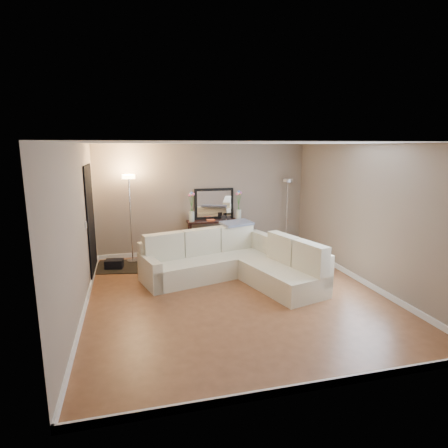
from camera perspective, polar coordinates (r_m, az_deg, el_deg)
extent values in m
cube|color=brown|center=(6.69, 1.71, -10.69)|extent=(5.00, 5.50, 0.01)
cube|color=white|center=(6.18, 1.86, 12.27)|extent=(5.00, 5.50, 0.01)
cube|color=gray|center=(8.95, -3.08, 3.75)|extent=(5.00, 0.02, 2.60)
cube|color=gray|center=(3.82, 13.32, -7.72)|extent=(5.00, 0.02, 2.60)
cube|color=gray|center=(6.12, -21.43, -0.84)|extent=(0.02, 5.50, 2.60)
cube|color=gray|center=(7.39, 20.85, 1.26)|extent=(0.02, 5.50, 2.60)
cube|color=white|center=(9.19, -2.97, -4.01)|extent=(5.00, 0.03, 0.10)
cube|color=white|center=(4.41, 12.33, -23.11)|extent=(5.00, 0.03, 0.10)
cube|color=white|center=(6.49, -20.36, -11.65)|extent=(0.03, 5.50, 0.10)
cube|color=white|center=(7.69, 20.01, -7.94)|extent=(0.03, 5.50, 0.10)
cube|color=black|center=(7.82, -19.62, 0.40)|extent=(0.02, 1.20, 2.20)
cube|color=white|center=(6.97, -20.29, -0.14)|extent=(0.02, 0.08, 0.12)
cube|color=beige|center=(7.52, -2.30, -6.44)|extent=(2.75, 1.56, 0.40)
cube|color=beige|center=(7.73, -3.51, -3.75)|extent=(2.57, 0.89, 0.56)
cube|color=beige|center=(7.04, -11.24, -7.25)|extent=(0.41, 0.92, 0.56)
cube|color=beige|center=(6.96, 8.86, -8.10)|extent=(1.30, 1.79, 0.40)
cube|color=beige|center=(7.42, 8.90, -4.56)|extent=(0.86, 2.47, 0.56)
cube|color=beige|center=(7.27, -9.20, -3.44)|extent=(0.81, 0.42, 0.52)
cube|color=beige|center=(7.57, -3.50, -2.68)|extent=(0.81, 0.42, 0.52)
cube|color=beige|center=(7.94, 1.70, -1.97)|extent=(0.81, 0.42, 0.52)
cube|color=beige|center=(7.19, 9.00, -3.60)|extent=(0.40, 0.75, 0.52)
cube|color=beige|center=(6.64, 13.05, -5.06)|extent=(0.40, 0.75, 0.52)
cube|color=slate|center=(7.92, 1.95, 0.14)|extent=(0.75, 0.57, 0.09)
cube|color=black|center=(8.88, -1.31, 0.44)|extent=(1.35, 0.38, 0.04)
cube|color=black|center=(8.73, -5.08, -2.58)|extent=(0.05, 0.05, 0.78)
cube|color=black|center=(9.00, -5.34, -2.13)|extent=(0.05, 0.05, 0.78)
cube|color=black|center=(8.98, 2.76, -2.13)|extent=(0.05, 0.05, 0.78)
cube|color=black|center=(9.25, 2.27, -1.72)|extent=(0.05, 0.05, 0.78)
cube|color=black|center=(9.02, -1.29, -3.41)|extent=(1.26, 0.35, 0.03)
cube|color=#BF3333|center=(8.90, -4.77, -2.91)|extent=(0.03, 0.17, 0.20)
cube|color=#3359A5|center=(8.90, -4.50, -2.83)|extent=(0.04, 0.17, 0.22)
cube|color=gold|center=(8.91, -4.20, -2.75)|extent=(0.05, 0.17, 0.24)
cube|color=#3F7F4C|center=(8.92, -3.85, -2.86)|extent=(0.05, 0.17, 0.20)
cube|color=#994C99|center=(8.92, -3.54, -2.77)|extent=(0.03, 0.17, 0.22)
cube|color=orange|center=(8.93, -3.28, -2.70)|extent=(0.04, 0.17, 0.24)
cube|color=#262626|center=(8.94, -2.97, -2.81)|extent=(0.05, 0.17, 0.20)
cube|color=#4C99B2|center=(8.95, -2.63, -2.72)|extent=(0.05, 0.17, 0.22)
cube|color=#B2A58C|center=(8.95, -2.32, -2.64)|extent=(0.03, 0.17, 0.24)
cube|color=brown|center=(8.97, -2.06, -2.75)|extent=(0.04, 0.17, 0.20)
cube|color=navy|center=(8.97, -1.75, -2.67)|extent=(0.05, 0.17, 0.22)
cube|color=gold|center=(8.98, -1.41, -2.59)|extent=(0.05, 0.17, 0.24)
cube|color=black|center=(8.98, -1.54, 3.11)|extent=(0.95, 0.06, 0.74)
cube|color=white|center=(8.96, -1.51, 3.09)|extent=(0.82, 0.02, 0.62)
cube|color=#EC5A29|center=(8.82, -2.04, 0.57)|extent=(0.19, 0.13, 0.04)
cube|color=black|center=(8.85, -0.06, 0.93)|extent=(0.10, 0.02, 0.13)
cube|color=black|center=(8.88, 0.72, 0.89)|extent=(0.08, 0.02, 0.11)
cylinder|color=silver|center=(8.76, -4.93, 1.14)|extent=(0.13, 0.13, 0.25)
cylinder|color=#38722D|center=(8.70, -5.08, 3.00)|extent=(0.10, 0.01, 0.42)
sphere|color=#E5598C|center=(8.67, -5.25, 4.40)|extent=(0.07, 0.07, 0.07)
cylinder|color=#38722D|center=(8.70, -5.03, 3.06)|extent=(0.06, 0.01, 0.45)
sphere|color=white|center=(8.67, -5.12, 4.54)|extent=(0.07, 0.07, 0.07)
cylinder|color=#38722D|center=(8.70, -4.97, 3.13)|extent=(0.01, 0.01, 0.47)
sphere|color=#598CE5|center=(8.67, -4.99, 4.68)|extent=(0.07, 0.07, 0.07)
cylinder|color=#38722D|center=(8.71, -4.90, 3.00)|extent=(0.05, 0.01, 0.43)
sphere|color=#E58C4C|center=(8.68, -4.86, 4.42)|extent=(0.07, 0.07, 0.07)
cylinder|color=#38722D|center=(8.71, -4.85, 3.07)|extent=(0.11, 0.01, 0.44)
sphere|color=#D866B2|center=(8.68, -4.73, 4.56)|extent=(0.07, 0.07, 0.07)
cylinder|color=silver|center=(8.98, 2.24, 1.45)|extent=(0.13, 0.13, 0.25)
cylinder|color=#38722D|center=(8.93, 2.14, 3.26)|extent=(0.10, 0.01, 0.42)
sphere|color=#E5598C|center=(8.90, 2.02, 4.63)|extent=(0.07, 0.07, 0.07)
cylinder|color=#38722D|center=(8.93, 2.20, 3.33)|extent=(0.06, 0.01, 0.45)
sphere|color=white|center=(8.90, 2.14, 4.77)|extent=(0.07, 0.07, 0.07)
cylinder|color=#38722D|center=(8.93, 2.25, 3.39)|extent=(0.01, 0.01, 0.47)
sphere|color=#598CE5|center=(8.90, 2.27, 4.90)|extent=(0.07, 0.07, 0.07)
cylinder|color=#38722D|center=(8.94, 2.31, 3.27)|extent=(0.05, 0.01, 0.43)
sphere|color=#E58C4C|center=(8.91, 2.39, 4.64)|extent=(0.07, 0.07, 0.07)
cylinder|color=#38722D|center=(8.94, 2.37, 3.33)|extent=(0.11, 0.01, 0.44)
sphere|color=#D866B2|center=(8.91, 2.51, 4.78)|extent=(0.07, 0.07, 0.07)
cylinder|color=silver|center=(8.72, -13.71, -5.46)|extent=(0.29, 0.29, 0.03)
cylinder|color=silver|center=(8.49, -14.02, 0.53)|extent=(0.03, 0.03, 1.85)
cylinder|color=#FFBF72|center=(8.36, -14.35, 7.02)|extent=(0.32, 0.32, 0.08)
cylinder|color=silver|center=(9.61, 9.36, -3.67)|extent=(0.27, 0.27, 0.03)
cylinder|color=silver|center=(9.42, 9.53, 1.27)|extent=(0.03, 0.03, 1.68)
cylinder|color=silver|center=(9.30, 9.72, 6.57)|extent=(0.29, 0.29, 0.08)
cube|color=black|center=(8.39, -14.84, -6.26)|extent=(1.42, 1.16, 0.02)
cube|color=black|center=(8.31, -16.38, -6.00)|extent=(0.40, 0.31, 0.23)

